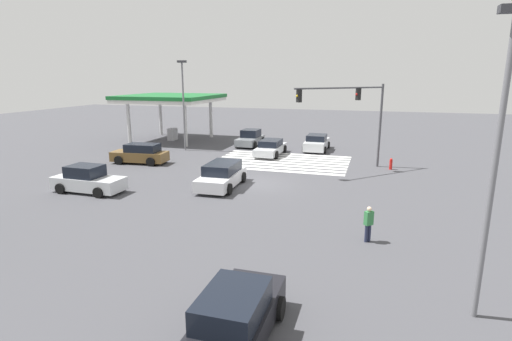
{
  "coord_description": "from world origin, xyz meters",
  "views": [
    {
      "loc": [
        -7.26,
        24.14,
        6.89
      ],
      "look_at": [
        0.0,
        0.0,
        0.89
      ],
      "focal_mm": 28.0,
      "sensor_mm": 36.0,
      "label": 1
    }
  ],
  "objects": [
    {
      "name": "street_light_pole_a",
      "position": [
        -10.4,
        12.3,
        5.11
      ],
      "size": [
        0.8,
        0.36,
        8.6
      ],
      "color": "slate",
      "rests_on": "ground_plane"
    },
    {
      "name": "street_light_pole_b",
      "position": [
        9.91,
        -9.66,
        4.92
      ],
      "size": [
        0.8,
        0.36,
        8.24
      ],
      "color": "slate",
      "rests_on": "ground_plane"
    },
    {
      "name": "pedestrian",
      "position": [
        -7.24,
        7.6,
        0.86
      ],
      "size": [
        0.41,
        0.41,
        1.56
      ],
      "rotation": [
        0.0,
        0.0,
        -0.81
      ],
      "color": "#232842",
      "rests_on": "ground_plane"
    },
    {
      "name": "car_1",
      "position": [
        10.7,
        -3.31,
        0.76
      ],
      "size": [
        4.55,
        2.19,
        1.59
      ],
      "rotation": [
        0.0,
        0.0,
        0.08
      ],
      "color": "brown",
      "rests_on": "ground_plane"
    },
    {
      "name": "car_5",
      "position": [
        1.56,
        -9.7,
        0.65
      ],
      "size": [
        2.15,
        4.91,
        1.35
      ],
      "rotation": [
        0.0,
        0.0,
        1.56
      ],
      "color": "silver",
      "rests_on": "ground_plane"
    },
    {
      "name": "car_6",
      "position": [
        9.22,
        4.73,
        0.73
      ],
      "size": [
        4.43,
        2.02,
        1.64
      ],
      "rotation": [
        0.0,
        0.0,
        3.12
      ],
      "color": "silver",
      "rests_on": "ground_plane"
    },
    {
      "name": "car_2",
      "position": [
        1.85,
        1.34,
        0.75
      ],
      "size": [
        2.31,
        4.8,
        1.54
      ],
      "rotation": [
        0.0,
        0.0,
        1.6
      ],
      "color": "silver",
      "rests_on": "ground_plane"
    },
    {
      "name": "car_4",
      "position": [
        -4.09,
        15.59,
        0.73
      ],
      "size": [
        1.96,
        4.74,
        1.58
      ],
      "rotation": [
        0.0,
        0.0,
        -1.57
      ],
      "color": "black",
      "rests_on": "ground_plane"
    },
    {
      "name": "ground_plane",
      "position": [
        0.0,
        0.0,
        0.0
      ],
      "size": [
        118.75,
        118.75,
        0.0
      ],
      "primitive_type": "plane",
      "color": "#47474C"
    },
    {
      "name": "fire_hydrant",
      "position": [
        -8.55,
        -6.82,
        0.43
      ],
      "size": [
        0.22,
        0.22,
        0.86
      ],
      "color": "red",
      "rests_on": "ground_plane"
    },
    {
      "name": "traffic_signal_mast",
      "position": [
        -5.83,
        -5.83,
        4.62
      ],
      "size": [
        5.71,
        5.71,
        6.31
      ],
      "rotation": [
        0.0,
        0.0,
        0.79
      ],
      "color": "#47474C",
      "rests_on": "ground_plane"
    },
    {
      "name": "crosswalk_markings",
      "position": [
        0.0,
        -7.26,
        0.0
      ],
      "size": [
        10.86,
        7.25,
        0.01
      ],
      "rotation": [
        0.0,
        0.0,
        1.57
      ],
      "color": "silver",
      "rests_on": "ground_plane"
    },
    {
      "name": "car_3",
      "position": [
        4.74,
        -13.75,
        0.73
      ],
      "size": [
        2.14,
        4.33,
        1.62
      ],
      "rotation": [
        0.0,
        0.0,
        1.55
      ],
      "color": "gray",
      "rests_on": "ground_plane"
    },
    {
      "name": "gas_station_canopy",
      "position": [
        13.98,
        -14.73,
        4.4
      ],
      "size": [
        9.36,
        9.36,
        4.89
      ],
      "color": "silver",
      "rests_on": "ground_plane"
    },
    {
      "name": "car_0",
      "position": [
        -2.02,
        -13.18,
        0.7
      ],
      "size": [
        2.15,
        4.5,
        1.49
      ],
      "rotation": [
        0.0,
        0.0,
        -1.57
      ],
      "color": "silver",
      "rests_on": "ground_plane"
    }
  ]
}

